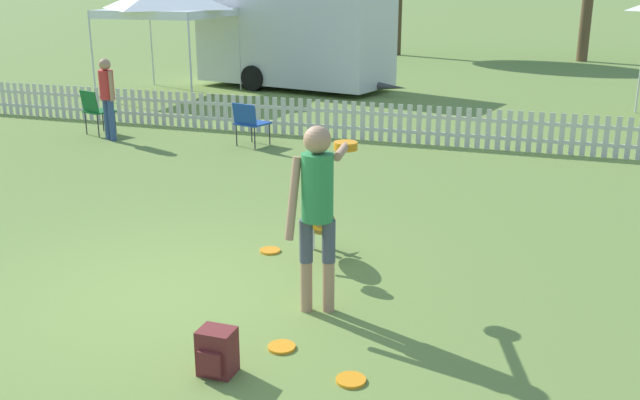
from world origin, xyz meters
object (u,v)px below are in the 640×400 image
at_px(frisbee_near_dog, 270,251).
at_px(spectator_standing, 107,92).
at_px(handler_person, 319,196).
at_px(leaping_dog, 321,223).
at_px(backpack_on_grass, 217,352).
at_px(folding_chair_center, 249,121).
at_px(frisbee_near_handler, 351,380).
at_px(folding_chair_blue_left, 95,108).
at_px(frisbee_midfield, 282,347).
at_px(equipment_trailer, 294,38).

distance_m(frisbee_near_dog, spectator_standing, 6.71).
relative_size(handler_person, leaping_dog, 1.61).
xyz_separation_m(frisbee_near_dog, backpack_on_grass, (0.61, -2.48, 0.17)).
relative_size(leaping_dog, spectator_standing, 0.70).
bearing_deg(handler_person, folding_chair_center, 102.37).
relative_size(frisbee_near_dog, backpack_on_grass, 0.62).
bearing_deg(frisbee_near_dog, folding_chair_center, 116.73).
bearing_deg(spectator_standing, frisbee_near_handler, 161.25).
distance_m(folding_chair_blue_left, spectator_standing, 0.72).
xyz_separation_m(frisbee_midfield, backpack_on_grass, (-0.32, -0.52, 0.17)).
distance_m(frisbee_near_handler, backpack_on_grass, 1.04).
relative_size(handler_person, folding_chair_center, 2.16).
bearing_deg(frisbee_midfield, frisbee_near_dog, 115.32).
bearing_deg(handler_person, frisbee_near_dog, 112.50).
height_order(frisbee_midfield, folding_chair_center, folding_chair_center).
xyz_separation_m(handler_person, folding_chair_blue_left, (-6.55, 5.81, -0.56)).
distance_m(frisbee_midfield, spectator_standing, 8.73).
distance_m(leaping_dog, folding_chair_center, 5.58).
distance_m(leaping_dog, frisbee_midfield, 2.01).
bearing_deg(equipment_trailer, frisbee_midfield, -56.70).
distance_m(frisbee_midfield, folding_chair_blue_left, 9.29).
bearing_deg(spectator_standing, equipment_trailer, -70.73).
distance_m(handler_person, frisbee_midfield, 1.33).
height_order(handler_person, folding_chair_blue_left, handler_person).
bearing_deg(frisbee_near_handler, handler_person, 120.13).
bearing_deg(backpack_on_grass, folding_chair_center, 112.51).
xyz_separation_m(frisbee_near_dog, frisbee_midfield, (0.93, -1.97, 0.00)).
xyz_separation_m(folding_chair_center, spectator_standing, (-2.69, -0.36, 0.43)).
relative_size(handler_person, folding_chair_blue_left, 1.97).
bearing_deg(equipment_trailer, leaping_dog, -54.98).
bearing_deg(frisbee_midfield, backpack_on_grass, -121.86).
bearing_deg(leaping_dog, folding_chair_center, -75.07).
distance_m(folding_chair_blue_left, folding_chair_center, 3.21).
bearing_deg(equipment_trailer, backpack_on_grass, -58.54).
height_order(folding_chair_center, spectator_standing, spectator_standing).
relative_size(frisbee_near_handler, equipment_trailer, 0.04).
height_order(handler_person, frisbee_midfield, handler_person).
xyz_separation_m(handler_person, equipment_trailer, (-5.16, 12.88, 0.29)).
distance_m(frisbee_near_dog, backpack_on_grass, 2.56).
xyz_separation_m(frisbee_near_handler, backpack_on_grass, (-1.00, -0.22, 0.17)).
height_order(folding_chair_blue_left, equipment_trailer, equipment_trailer).
xyz_separation_m(leaping_dog, spectator_standing, (-5.66, 4.36, 0.49)).
bearing_deg(frisbee_midfield, frisbee_near_handler, -23.64).
height_order(frisbee_near_handler, spectator_standing, spectator_standing).
relative_size(frisbee_midfield, folding_chair_blue_left, 0.26).
bearing_deg(folding_chair_center, backpack_on_grass, 127.97).
height_order(handler_person, backpack_on_grass, handler_person).
height_order(handler_person, spectator_standing, handler_person).
bearing_deg(spectator_standing, folding_chair_center, -146.32).
distance_m(folding_chair_center, equipment_trailer, 7.30).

